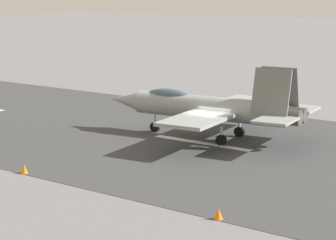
# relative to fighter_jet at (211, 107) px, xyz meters

# --- Properties ---
(ground_plane) EXTENTS (400.00, 400.00, 0.00)m
(ground_plane) POSITION_rel_fighter_jet_xyz_m (-0.82, 1.64, -2.34)
(ground_plane) COLOR slate
(runway_strip) EXTENTS (240.00, 26.00, 0.02)m
(runway_strip) POSITION_rel_fighter_jet_xyz_m (-0.84, 1.64, -2.33)
(runway_strip) COLOR #3B3C3D
(runway_strip) RESTS_ON ground
(fighter_jet) EXTENTS (16.28, 13.80, 5.53)m
(fighter_jet) POSITION_rel_fighter_jet_xyz_m (0.00, 0.00, 0.00)
(fighter_jet) COLOR gray
(fighter_jet) RESTS_ON ground
(marker_cone_near) EXTENTS (0.44, 0.44, 0.55)m
(marker_cone_near) POSITION_rel_fighter_jet_xyz_m (-9.67, 14.47, -2.07)
(marker_cone_near) COLOR orange
(marker_cone_near) RESTS_ON ground
(marker_cone_mid) EXTENTS (0.44, 0.44, 0.55)m
(marker_cone_mid) POSITION_rel_fighter_jet_xyz_m (3.86, 14.47, -2.07)
(marker_cone_mid) COLOR orange
(marker_cone_mid) RESTS_ON ground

